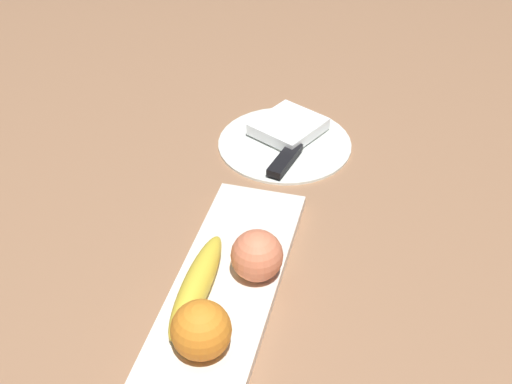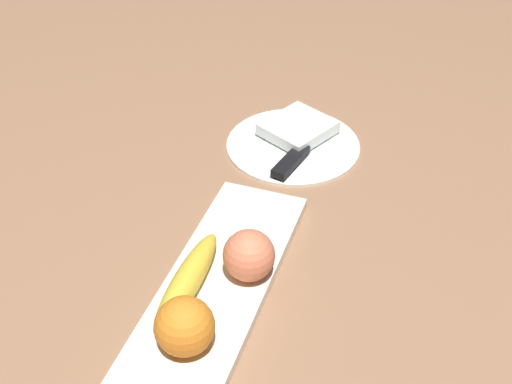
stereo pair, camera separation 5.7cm
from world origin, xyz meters
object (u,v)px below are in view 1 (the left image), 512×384
Objects in this scene: folded_napkin at (289,126)px; knife at (289,155)px; peach at (257,256)px; dinner_plate at (285,143)px; orange_near_apple at (201,330)px; fruit_tray at (217,309)px; banana at (197,285)px.

knife is (-0.08, -0.02, -0.01)m from folded_napkin.
peach is 0.37× the size of knife.
peach is at bearing -164.61° from knife.
peach is 0.30× the size of dinner_plate.
orange_near_apple is at bearing -170.07° from knife.
fruit_tray is 2.11× the size of dinner_plate.
fruit_tray is 0.04m from banana.
folded_napkin is 0.08m from knife.
peach is 0.63× the size of folded_napkin.
banana is at bearing 70.09° from fruit_tray.
folded_napkin is at bearing 24.74° from knife.
fruit_tray is at bearing 151.20° from peach.
peach is (0.06, -0.03, 0.04)m from fruit_tray.
knife is at bearing -2.92° from fruit_tray.
banana is (0.01, 0.03, 0.03)m from fruit_tray.
peach is at bearing -49.87° from banana.
fruit_tray is 2.62× the size of banana.
orange_near_apple is 0.66× the size of folded_napkin.
orange_near_apple is (-0.08, -0.03, 0.02)m from banana.
peach is (0.05, -0.06, 0.02)m from banana.
peach is at bearing -12.86° from orange_near_apple.
orange_near_apple reaches higher than folded_napkin.
orange_near_apple is at bearing -157.68° from banana.
banana is 0.08m from peach.
peach reaches higher than knife.
knife is at bearing 3.64° from peach.
peach is at bearing -173.84° from dinner_plate.
knife is (0.28, 0.02, -0.04)m from peach.
orange_near_apple is (-0.07, -0.00, 0.04)m from fruit_tray.
knife is at bearing -7.74° from banana.
knife is (0.34, -0.02, 0.01)m from fruit_tray.
orange_near_apple reaches higher than banana.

